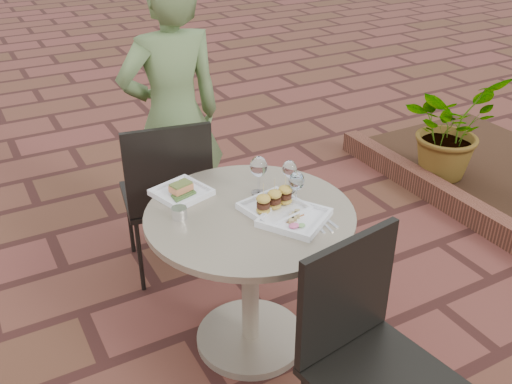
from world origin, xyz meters
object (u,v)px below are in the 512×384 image
cafe_table (250,259)px  chair_near (365,343)px  chair_far (167,188)px  plate_tuna (294,218)px  plate_salmon (181,192)px  plate_sliders (274,204)px  diner (173,119)px

cafe_table → chair_near: (0.08, -0.71, 0.07)m
chair_far → plate_tuna: size_ratio=2.73×
cafe_table → plate_tuna: (0.13, -0.15, 0.26)m
cafe_table → chair_far: size_ratio=0.97×
plate_salmon → plate_sliders: (0.30, -0.32, 0.02)m
cafe_table → plate_salmon: plate_salmon is taller
cafe_table → chair_far: chair_far is taller
chair_far → chair_near: bearing=108.0°
plate_sliders → plate_tuna: plate_sliders is taller
cafe_table → diner: (0.04, 0.97, 0.32)m
cafe_table → plate_tuna: 0.33m
plate_tuna → chair_far: bearing=106.9°
plate_sliders → cafe_table: bearing=158.4°
chair_far → plate_tuna: chair_far is taller
plate_sliders → chair_far: bearing=107.0°
plate_salmon → plate_tuna: 0.54m
chair_near → diner: bearing=82.8°
plate_salmon → plate_tuna: plate_salmon is taller
cafe_table → plate_sliders: 0.30m
chair_near → cafe_table: bearing=87.6°
chair_near → plate_tuna: size_ratio=2.73×
cafe_table → diner: size_ratio=0.56×
plate_salmon → plate_sliders: size_ratio=0.97×
plate_salmon → plate_sliders: bearing=-47.0°
plate_sliders → plate_tuna: 0.12m
chair_far → plate_salmon: (-0.07, -0.41, 0.20)m
diner → plate_sliders: size_ratio=5.79×
chair_near → plate_salmon: (-0.27, 0.99, 0.20)m
plate_tuna → plate_sliders: bearing=106.0°
diner → plate_tuna: diner is taller
cafe_table → plate_sliders: size_ratio=3.24×
chair_near → plate_salmon: chair_near is taller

